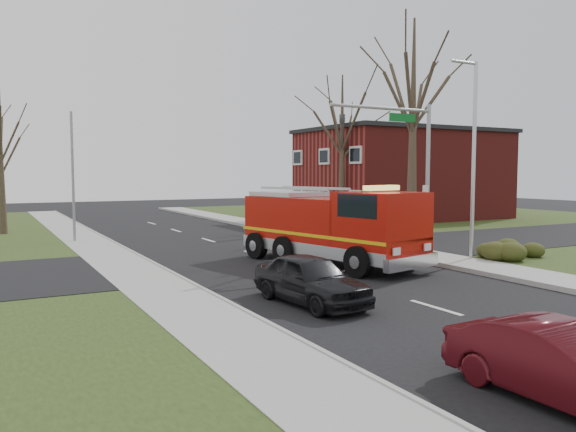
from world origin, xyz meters
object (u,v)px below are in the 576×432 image
parked_car_gray (561,364)px  fire_engine (332,228)px  traffic_signal_mast (406,151)px  parked_car_maroon (311,279)px

parked_car_gray → fire_engine: bearing=69.8°
traffic_signal_mast → parked_car_maroon: bearing=-146.2°
traffic_signal_mast → parked_car_maroon: (-8.01, -5.36, -3.99)m
parked_car_gray → parked_car_maroon: bearing=87.6°
traffic_signal_mast → parked_car_maroon: size_ratio=1.61×
parked_car_maroon → parked_car_gray: bearing=-94.6°
traffic_signal_mast → parked_car_maroon: 10.43m
parked_car_maroon → parked_car_gray: 7.98m
fire_engine → parked_car_gray: size_ratio=2.20×
traffic_signal_mast → fire_engine: size_ratio=0.79×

